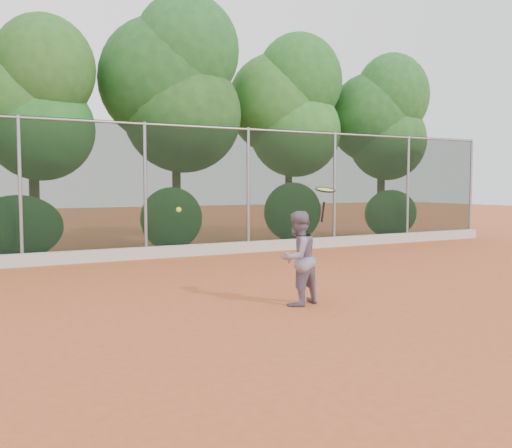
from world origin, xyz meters
name	(u,v)px	position (x,y,z in m)	size (l,w,h in m)	color
ground	(287,310)	(0.00, 0.00, 0.00)	(80.00, 80.00, 0.00)	#B6532B
concrete_curb	(148,253)	(0.00, 6.82, 0.15)	(24.00, 0.20, 0.30)	beige
tennis_player	(298,258)	(0.33, 0.23, 0.75)	(0.72, 0.56, 1.49)	slate
chainlink_fence	(145,186)	(0.00, 7.00, 1.86)	(24.09, 0.09, 3.50)	black
foliage_backdrop	(104,95)	(-0.55, 8.98, 4.40)	(23.70, 3.63, 7.55)	#462C1A
tennis_racket	(325,192)	(0.72, 0.05, 1.78)	(0.34, 0.34, 0.56)	black
tennis_ball_in_flight	(179,210)	(-1.83, -0.25, 1.58)	(0.07, 0.07, 0.07)	#C4E333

